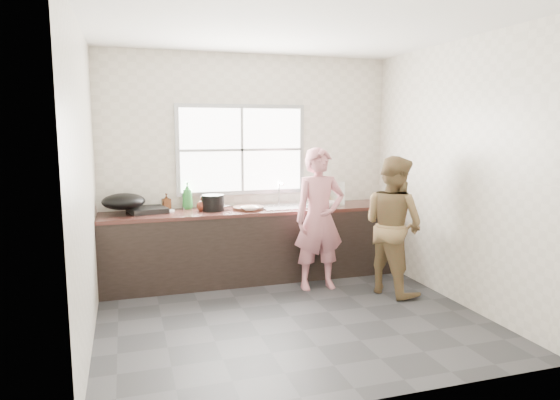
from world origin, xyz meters
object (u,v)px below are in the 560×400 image
object	(u,v)px
bottle_green	(187,195)
bowl_mince	(250,209)
plate_food	(166,211)
bottle_brown_short	(202,204)
pot_lid_right	(160,210)
pot_lid_left	(152,211)
person_side	(393,225)
glass_jar	(186,204)
burner	(147,210)
bottle_brown_tall	(166,203)
bowl_crabs	(326,205)
cutting_board	(248,208)
dish_rack	(324,194)
woman	(319,224)
wok	(124,201)
bowl_held	(316,206)
black_pot	(213,203)

from	to	relation	value
bottle_green	bowl_mince	bearing A→B (deg)	-28.81
plate_food	bottle_brown_short	distance (m)	0.42
pot_lid_right	pot_lid_left	bearing A→B (deg)	-146.23
person_side	pot_lid_right	bearing A→B (deg)	45.59
glass_jar	burner	distance (m)	0.47
bowl_mince	bottle_brown_tall	xyz separation A→B (m)	(-0.92, 0.35, 0.06)
plate_food	glass_jar	world-z (taller)	glass_jar
bowl_crabs	bottle_brown_short	bearing A→B (deg)	170.40
plate_food	bottle_brown_short	bearing A→B (deg)	-12.27
cutting_board	bottle_brown_short	world-z (taller)	bottle_brown_short
cutting_board	pot_lid_left	xyz separation A→B (m)	(-1.10, 0.17, -0.01)
dish_rack	bottle_green	bearing A→B (deg)	164.16
person_side	burner	bearing A→B (deg)	48.64
person_side	burner	distance (m)	2.77
woman	bowl_mince	world-z (taller)	woman
bowl_crabs	burner	xyz separation A→B (m)	(-2.06, 0.32, -0.00)
wok	bowl_mince	bearing A→B (deg)	-7.45
glass_jar	burner	bearing A→B (deg)	-165.66
bottle_green	pot_lid_left	distance (m)	0.46
cutting_board	bowl_held	world-z (taller)	bowl_held
bowl_crabs	pot_lid_left	bearing A→B (deg)	170.25
bowl_mince	cutting_board	bearing A→B (deg)	86.08
cutting_board	pot_lid_right	world-z (taller)	cutting_board
bottle_brown_tall	person_side	bearing A→B (deg)	-26.23
bowl_held	wok	bearing A→B (deg)	174.21
bowl_held	burner	world-z (taller)	bowl_held
bowl_mince	glass_jar	xyz separation A→B (m)	(-0.68, 0.37, 0.03)
plate_food	black_pot	bearing A→B (deg)	-12.30
bowl_held	dish_rack	world-z (taller)	dish_rack
person_side	bottle_brown_tall	world-z (taller)	person_side
cutting_board	glass_jar	size ratio (longest dim) A/B	3.26
dish_rack	pot_lid_right	distance (m)	1.97
black_pot	plate_food	bearing A→B (deg)	167.70
glass_jar	wok	xyz separation A→B (m)	(-0.71, -0.19, 0.09)
person_side	bottle_green	bearing A→B (deg)	41.77
pot_lid_right	plate_food	bearing A→B (deg)	-55.28
person_side	bottle_brown_tall	size ratio (longest dim) A/B	8.40
person_side	bowl_crabs	bearing A→B (deg)	15.50
plate_food	pot_lid_right	distance (m)	0.10
woman	pot_lid_right	bearing A→B (deg)	157.44
woman	bowl_mince	distance (m)	0.83
bottle_brown_short	glass_jar	bearing A→B (deg)	129.02
bowl_mince	bowl_crabs	xyz separation A→B (m)	(0.92, -0.07, 0.01)
wok	pot_lid_right	distance (m)	0.46
glass_jar	pot_lid_left	size ratio (longest dim) A/B	0.45
black_pot	bottle_green	world-z (taller)	bottle_green
person_side	cutting_board	bearing A→B (deg)	38.35
cutting_board	pot_lid_left	distance (m)	1.11
woman	bottle_green	world-z (taller)	woman
bowl_mince	bowl_crabs	distance (m)	0.92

